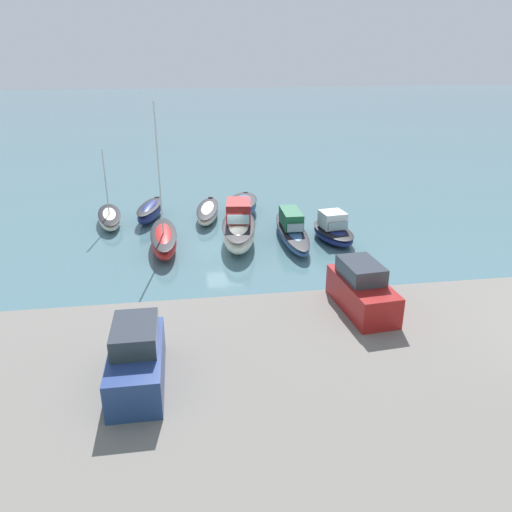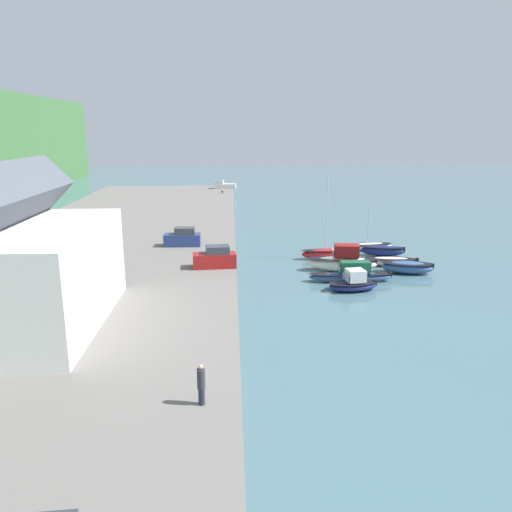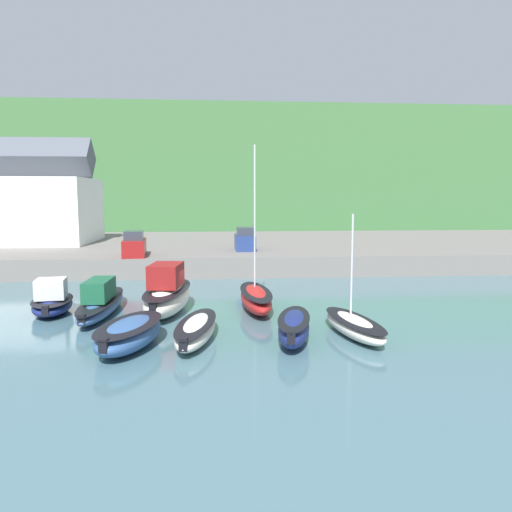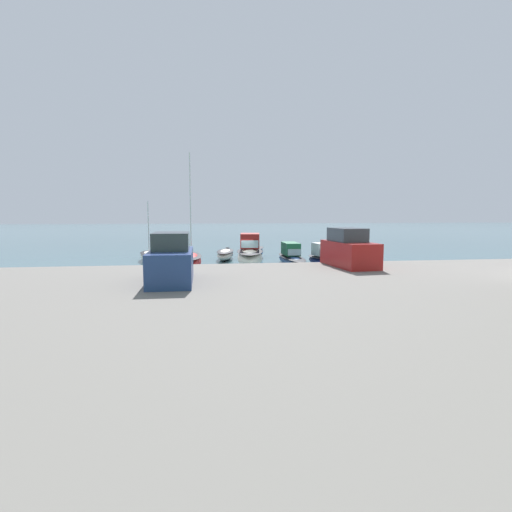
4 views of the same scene
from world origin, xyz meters
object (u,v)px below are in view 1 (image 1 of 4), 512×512
at_px(moored_boat_0, 333,231).
at_px(parked_car_2, 362,290).
at_px(moored_boat_4, 243,206).
at_px(moored_boat_6, 150,211).
at_px(moored_boat_3, 164,239).
at_px(moored_boat_5, 208,212).
at_px(moored_boat_7, 110,218).
at_px(moored_boat_1, 292,230).
at_px(parked_car_3, 137,359).
at_px(moored_boat_2, 239,228).

bearing_deg(moored_boat_0, parked_car_2, 70.47).
bearing_deg(moored_boat_4, moored_boat_6, 16.70).
bearing_deg(moored_boat_3, moored_boat_5, -120.29).
bearing_deg(moored_boat_3, moored_boat_7, -56.78).
xyz_separation_m(moored_boat_1, parked_car_3, (9.42, 17.77, 1.93)).
relative_size(moored_boat_0, moored_boat_6, 0.91).
distance_m(moored_boat_1, parked_car_3, 20.21).
xyz_separation_m(moored_boat_0, moored_boat_1, (2.89, -0.52, 0.01)).
relative_size(moored_boat_3, moored_boat_4, 1.67).
height_order(moored_boat_0, parked_car_3, parked_car_3).
bearing_deg(moored_boat_4, moored_boat_5, 29.63).
height_order(moored_boat_0, moored_boat_3, moored_boat_3).
bearing_deg(parked_car_3, moored_boat_6, -88.11).
xyz_separation_m(moored_boat_0, moored_boat_2, (6.69, -0.49, 0.37)).
bearing_deg(moored_boat_7, moored_boat_2, 140.56).
bearing_deg(moored_boat_2, parked_car_3, 79.83).
xyz_separation_m(moored_boat_1, moored_boat_2, (3.80, 0.04, 0.36)).
bearing_deg(moored_boat_0, moored_boat_6, -35.14).
relative_size(moored_boat_3, parked_car_2, 2.26).
height_order(moored_boat_7, parked_car_2, moored_boat_7).
height_order(moored_boat_3, parked_car_3, moored_boat_3).
bearing_deg(moored_boat_0, moored_boat_7, -28.46).
bearing_deg(moored_boat_6, moored_boat_0, 164.61).
bearing_deg(moored_boat_7, moored_boat_6, -176.63).
bearing_deg(moored_boat_0, moored_boat_3, -8.06).
xyz_separation_m(moored_boat_4, parked_car_3, (6.72, 24.46, 1.97)).
xyz_separation_m(moored_boat_1, moored_boat_3, (8.99, 0.49, -0.02)).
height_order(moored_boat_5, parked_car_3, parked_car_3).
relative_size(moored_boat_1, moored_boat_5, 1.36).
xyz_separation_m(moored_boat_2, parked_car_2, (-3.97, 13.69, 1.57)).
bearing_deg(moored_boat_4, moored_boat_7, 19.33).
height_order(moored_boat_4, moored_boat_7, moored_boat_7).
bearing_deg(moored_boat_2, moored_boat_5, -65.11).
bearing_deg(moored_boat_3, parked_car_3, 86.26).
bearing_deg(moored_boat_7, moored_boat_0, 150.45).
xyz_separation_m(moored_boat_3, moored_boat_6, (1.23, -6.72, -0.02)).
relative_size(moored_boat_3, moored_boat_5, 1.54).
bearing_deg(moored_boat_7, moored_boat_3, 116.57).
relative_size(moored_boat_5, moored_boat_6, 1.14).
xyz_separation_m(moored_boat_1, moored_boat_6, (10.23, -6.23, -0.04)).
bearing_deg(parked_car_3, moored_boat_1, -117.97).
distance_m(moored_boat_0, moored_boat_7, 17.31).
bearing_deg(moored_boat_3, moored_boat_4, -133.59).
bearing_deg(parked_car_2, parked_car_3, 17.71).
distance_m(moored_boat_6, parked_car_3, 24.10).
bearing_deg(moored_boat_5, parked_car_3, 89.38).
relative_size(moored_boat_5, parked_car_3, 1.51).
xyz_separation_m(moored_boat_0, parked_car_3, (12.31, 17.25, 1.94)).
bearing_deg(moored_boat_4, moored_boat_2, 94.00).
xyz_separation_m(moored_boat_4, moored_boat_6, (7.53, 0.45, 0.00)).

